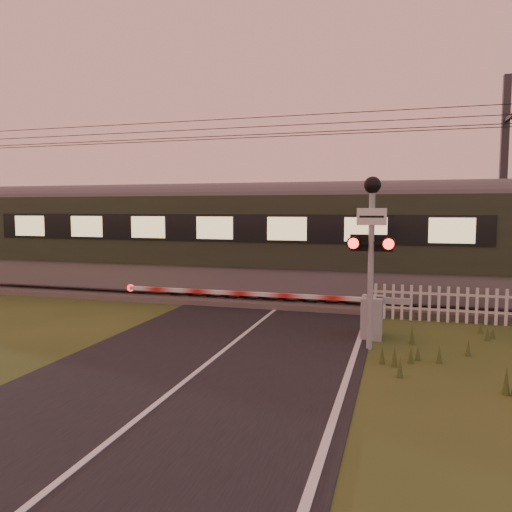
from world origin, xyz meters
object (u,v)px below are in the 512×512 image
(picket_fence, at_px, (443,304))
(catenary_mast, at_px, (503,185))
(boom_gate, at_px, (353,313))
(crossing_signal, at_px, (372,232))

(picket_fence, distance_m, catenary_mast, 5.72)
(boom_gate, bearing_deg, crossing_signal, -66.80)
(boom_gate, xyz_separation_m, catenary_mast, (4.31, 6.33, 3.32))
(picket_fence, bearing_deg, crossing_signal, -118.37)
(crossing_signal, distance_m, picket_fence, 4.28)
(boom_gate, distance_m, crossing_signal, 2.35)
(boom_gate, xyz_separation_m, picket_fence, (2.24, 2.20, -0.07))
(boom_gate, distance_m, picket_fence, 3.14)
(crossing_signal, bearing_deg, catenary_mast, 62.57)
(boom_gate, distance_m, catenary_mast, 8.34)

